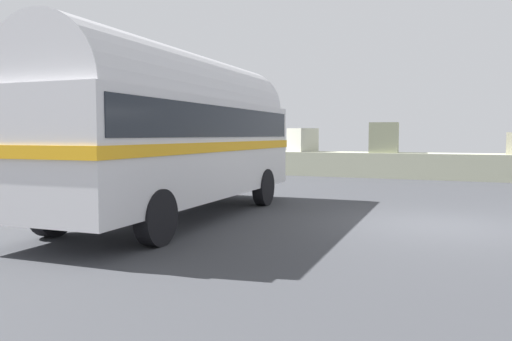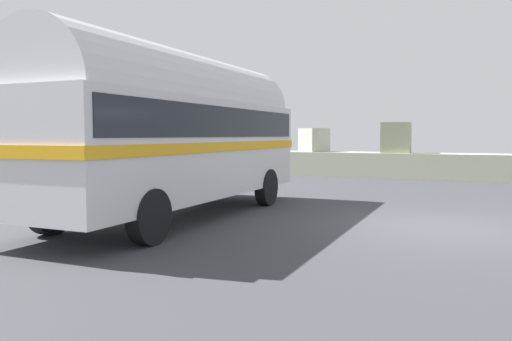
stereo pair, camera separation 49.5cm
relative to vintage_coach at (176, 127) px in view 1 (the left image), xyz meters
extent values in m
cube|color=#37383D|center=(5.45, 1.28, -2.04)|extent=(32.00, 26.00, 0.02)
cube|color=#A5A88E|center=(5.45, 13.08, -1.50)|extent=(31.36, 1.80, 1.10)
cube|color=#97AD8B|center=(-6.12, 13.20, -0.48)|extent=(1.13, 1.13, 0.93)
cube|color=#AFAF9F|center=(-1.26, 13.08, -0.41)|extent=(1.49, 1.48, 1.09)
cube|color=#9EA37E|center=(2.51, 13.01, -0.29)|extent=(1.34, 1.43, 1.32)
cylinder|color=black|center=(-1.20, 2.56, -1.55)|extent=(0.31, 0.97, 0.96)
cylinder|color=black|center=(1.01, 2.64, -1.55)|extent=(0.31, 0.97, 0.96)
cylinder|color=black|center=(-1.01, -2.65, -1.55)|extent=(0.31, 0.97, 0.96)
cylinder|color=black|center=(1.20, -2.57, -1.55)|extent=(0.31, 0.97, 0.96)
cube|color=silver|center=(0.00, 0.00, -0.48)|extent=(2.69, 8.48, 2.10)
cylinder|color=silver|center=(0.00, 0.00, 0.57)|extent=(2.48, 8.14, 2.20)
cube|color=gold|center=(0.00, 0.00, -0.42)|extent=(2.75, 8.57, 0.20)
cube|color=black|center=(0.00, 0.00, 0.10)|extent=(2.72, 8.14, 0.64)
cube|color=silver|center=(-0.15, 4.26, -1.35)|extent=(2.28, 0.24, 0.28)
camera|label=1|loc=(5.97, -9.56, -0.18)|focal=35.28mm
camera|label=2|loc=(6.42, -9.36, -0.18)|focal=35.28mm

